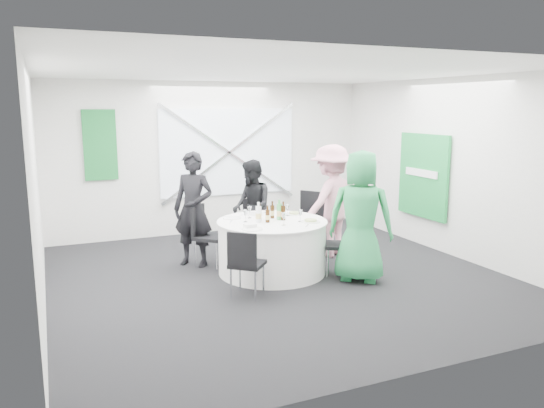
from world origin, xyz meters
name	(u,v)px	position (x,y,z in m)	size (l,w,h in m)	color
floor	(278,276)	(0.00, 0.00, 0.00)	(6.00, 6.00, 0.00)	black
ceiling	(278,71)	(0.00, 0.00, 2.80)	(6.00, 6.00, 0.00)	white
wall_back	(213,158)	(0.00, 3.00, 1.40)	(6.00, 6.00, 0.00)	white
wall_front	(422,221)	(0.00, -3.00, 1.40)	(6.00, 6.00, 0.00)	white
wall_left	(36,191)	(-3.00, 0.00, 1.40)	(6.00, 6.00, 0.00)	white
wall_right	(452,167)	(3.00, 0.00, 1.40)	(6.00, 6.00, 0.00)	white
window_panel	(228,152)	(0.30, 2.96, 1.50)	(2.60, 0.03, 1.60)	silver
window_brace_a	(229,152)	(0.30, 2.92, 1.50)	(0.05, 0.05, 3.16)	silver
window_brace_b	(229,152)	(0.30, 2.92, 1.50)	(0.05, 0.05, 3.16)	silver
green_banner	(100,145)	(-2.00, 2.95, 1.70)	(0.55, 0.04, 1.20)	#146827
green_sign	(423,176)	(2.94, 0.60, 1.20)	(0.05, 1.20, 1.40)	#198D3B
banquet_table	(272,247)	(0.00, 0.20, 0.38)	(1.56, 1.56, 0.76)	white
chair_back	(256,222)	(0.19, 1.29, 0.51)	(0.46, 0.47, 0.88)	black
chair_back_left	(205,231)	(-0.78, 0.90, 0.53)	(0.59, 0.58, 0.91)	black
chair_back_right	(309,218)	(0.92, 0.84, 0.60)	(0.64, 0.64, 1.01)	black
chair_front_right	(346,239)	(0.90, -0.33, 0.52)	(0.56, 0.55, 0.89)	black
chair_front_left	(245,259)	(-0.72, -0.63, 0.50)	(0.55, 0.55, 0.86)	black
person_man_back_left	(193,209)	(-0.92, 1.01, 0.85)	(0.62, 0.41, 1.71)	black
person_man_back	(252,207)	(0.12, 1.31, 0.76)	(0.74, 0.40, 1.52)	black
person_woman_pink	(331,201)	(1.21, 0.66, 0.88)	(1.14, 0.53, 1.77)	pink
person_woman_green	(361,216)	(0.96, -0.59, 0.89)	(0.87, 0.57, 1.79)	#299751
plate_back	(255,214)	(-0.06, 0.70, 0.77)	(0.29, 0.29, 0.01)	white
plate_back_left	(232,218)	(-0.47, 0.57, 0.77)	(0.26, 0.26, 0.01)	white
plate_back_right	(294,214)	(0.47, 0.46, 0.78)	(0.24, 0.24, 0.04)	white
plate_front_right	(311,221)	(0.46, -0.10, 0.78)	(0.27, 0.27, 0.04)	white
plate_front_left	(252,229)	(-0.45, -0.19, 0.77)	(0.27, 0.27, 0.01)	white
napkin	(250,225)	(-0.45, -0.11, 0.80)	(0.16, 0.11, 0.04)	white
beer_bottle_a	(260,214)	(-0.15, 0.29, 0.85)	(0.06, 0.06, 0.24)	#3C210B
beer_bottle_b	(272,212)	(0.07, 0.35, 0.86)	(0.06, 0.06, 0.25)	#3C210B
beer_bottle_c	(283,213)	(0.16, 0.17, 0.86)	(0.06, 0.06, 0.27)	#3C210B
beer_bottle_d	(268,216)	(-0.10, 0.12, 0.85)	(0.06, 0.06, 0.24)	#3C210B
green_water_bottle	(279,212)	(0.12, 0.22, 0.87)	(0.08, 0.08, 0.29)	green
clear_water_bottle	(258,214)	(-0.21, 0.19, 0.87)	(0.08, 0.08, 0.28)	white
wine_glass_a	(250,209)	(-0.22, 0.50, 0.88)	(0.07, 0.07, 0.17)	white
wine_glass_b	(300,213)	(0.34, -0.01, 0.88)	(0.07, 0.07, 0.17)	white
wine_glass_c	(245,213)	(-0.37, 0.28, 0.88)	(0.07, 0.07, 0.17)	white
wine_glass_d	(287,207)	(0.34, 0.43, 0.88)	(0.07, 0.07, 0.17)	white
wine_glass_e	(284,216)	(0.03, -0.13, 0.88)	(0.07, 0.07, 0.17)	white
fork_a	(307,226)	(0.31, -0.29, 0.76)	(0.01, 0.15, 0.01)	silver
knife_a	(313,221)	(0.53, -0.03, 0.76)	(0.01, 0.15, 0.01)	silver
fork_b	(236,217)	(-0.39, 0.62, 0.76)	(0.01, 0.15, 0.01)	silver
knife_b	(231,221)	(-0.55, 0.37, 0.76)	(0.01, 0.15, 0.01)	silver
fork_c	(266,213)	(0.14, 0.76, 0.76)	(0.01, 0.15, 0.01)	silver
knife_c	(244,215)	(-0.22, 0.73, 0.76)	(0.01, 0.15, 0.01)	silver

